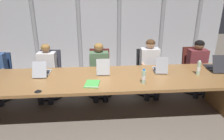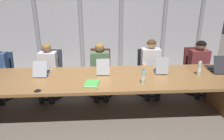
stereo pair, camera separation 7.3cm
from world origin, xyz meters
name	(u,v)px [view 1 (the left image)]	position (x,y,z in m)	size (l,w,h in m)	color
ground_plane	(102,114)	(0.00, 0.00, 0.00)	(14.20, 14.20, 0.00)	#6B6056
conference_table	(101,84)	(0.00, 0.00, 0.62)	(4.95, 1.13, 0.74)	olive
curtain_backdrop	(98,17)	(0.00, 2.59, 1.46)	(7.10, 0.17, 2.91)	#B2B2B7
laptop_left_mid	(42,72)	(-1.04, 0.22, 0.79)	(0.26, 0.43, 0.28)	#A8ADB7
laptop_center	(103,70)	(0.04, 0.22, 0.80)	(0.23, 0.37, 0.30)	#BCBCC1
laptop_right_mid	(160,68)	(1.09, 0.20, 0.80)	(0.26, 0.40, 0.31)	#A8ADB7
laptop_right_end	(214,66)	(2.14, 0.22, 0.80)	(0.26, 0.51, 0.32)	#2D2D33
office_chair_left_end	(0,81)	(-2.12, 0.92, 0.35)	(0.60, 0.60, 0.92)	navy
office_chair_left_mid	(50,79)	(-1.08, 0.92, 0.36)	(0.60, 0.60, 0.96)	#2D2D38
office_chair_center	(100,77)	(-0.01, 0.92, 0.36)	(0.60, 0.60, 0.96)	#511E19
office_chair_right_mid	(147,76)	(1.05, 0.92, 0.35)	(0.60, 0.60, 0.93)	black
office_chair_right_end	(193,74)	(2.11, 0.92, 0.36)	(0.60, 0.60, 0.95)	#511E19
person_left_mid	(47,69)	(-1.09, 0.76, 0.64)	(0.39, 0.56, 1.15)	silver
person_center	(99,67)	(-0.01, 0.76, 0.65)	(0.41, 0.55, 1.14)	#4C6B4C
person_right_mid	(150,64)	(1.06, 0.77, 0.68)	(0.40, 0.55, 1.20)	silver
person_right_end	(198,64)	(2.12, 0.77, 0.67)	(0.42, 0.55, 1.16)	brown
water_bottle_primary	(199,68)	(1.72, -0.01, 0.86)	(0.07, 0.07, 0.26)	#ADD1B2
water_bottle_secondary	(144,77)	(0.67, -0.30, 0.85)	(0.07, 0.07, 0.25)	#ADD1B2
conference_mic_left_side	(38,91)	(-0.96, -0.46, 0.76)	(0.11, 0.11, 0.04)	black
spiral_notepad	(92,84)	(-0.15, -0.27, 0.75)	(0.27, 0.34, 0.03)	#4CB74C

